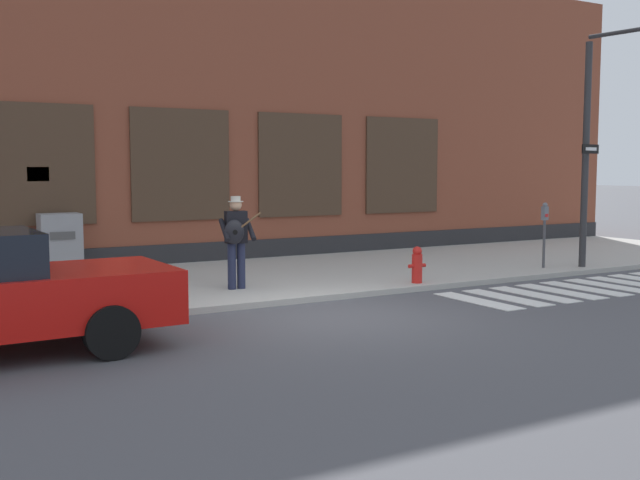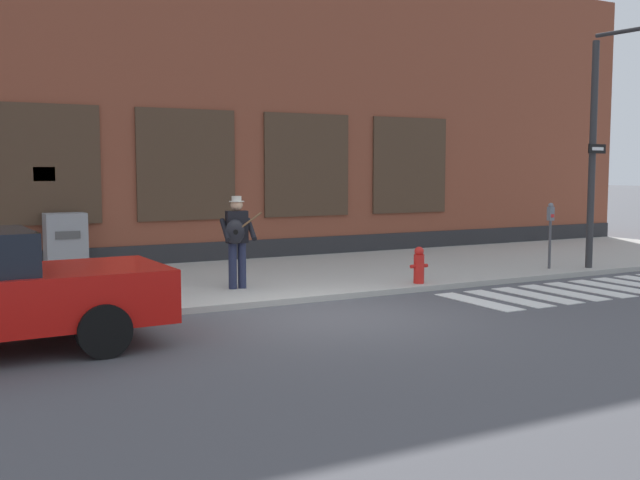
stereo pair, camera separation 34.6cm
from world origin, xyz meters
The scene contains 9 objects.
ground_plane centered at (0.00, 0.00, 0.00)m, with size 160.00×160.00×0.00m, color #4C4C51.
sidewalk centered at (0.00, 3.89, 0.05)m, with size 28.00×5.55×0.11m.
building_backdrop centered at (0.00, 8.66, 3.72)m, with size 28.00×4.06×7.45m.
crosswalk centered at (5.55, -0.18, 0.01)m, with size 5.78×1.90×0.01m.
busker centered at (-0.46, 2.51, 1.06)m, with size 0.72×0.59×1.68m.
traffic_light centered at (7.59, 0.53, 3.62)m, with size 0.75×2.69×5.10m.
parking_meter centered at (6.59, 1.85, 1.05)m, with size 0.13×0.11×1.44m.
utility_box centered at (-2.80, 6.22, 0.73)m, with size 0.83×0.60×1.25m.
fire_hydrant centered at (2.83, 1.47, 0.45)m, with size 0.38×0.20×0.70m.
Camera 1 is at (-5.83, -9.85, 2.27)m, focal length 42.00 mm.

